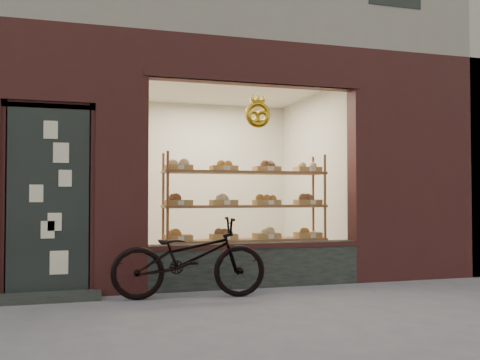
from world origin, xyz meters
name	(u,v)px	position (x,y,z in m)	size (l,w,h in m)	color
ground	(282,330)	(0.00, 0.00, 0.00)	(90.00, 90.00, 0.00)	#5A5965
display_shelf	(245,217)	(0.45, 2.55, 0.86)	(2.20, 0.45, 1.70)	brown
bicycle	(189,258)	(-0.49, 1.62, 0.45)	(0.60, 1.71, 0.90)	black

